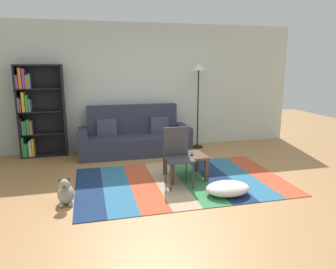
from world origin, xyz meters
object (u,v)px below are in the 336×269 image
Objects in this scene: pouf at (228,188)px; tv_remote at (192,154)px; couch at (135,138)px; standing_lamp at (198,78)px; coffee_table at (185,159)px; dog at (66,193)px; folding_chair at (177,152)px; bookshelf at (36,112)px.

tv_remote reaches higher than pouf.
standing_lamp is at bearing 5.89° from couch.
coffee_table is at bearing -115.01° from standing_lamp.
coffee_table is (0.58, -1.69, -0.01)m from couch.
standing_lamp is at bearing 88.52° from tv_remote.
couch reaches higher than dog.
couch reaches higher than coffee_table.
standing_lamp is 2.06× the size of folding_chair.
bookshelf reaches higher than couch.
couch is at bearing 109.11° from coffee_table.
tv_remote is (1.95, 0.52, 0.25)m from dog.
standing_lamp is at bearing -2.38° from bookshelf.
coffee_table reaches higher than dog.
bookshelf is 0.99× the size of standing_lamp.
bookshelf reaches higher than folding_chair.
couch is 5.69× the size of dog.
folding_chair is (-0.59, 0.58, 0.43)m from pouf.
tv_remote is at bearing 109.51° from pouf.
dog is (-1.85, -0.55, -0.17)m from coffee_table.
bookshelf is 12.26× the size of tv_remote.
folding_chair is (-1.06, -2.09, -1.01)m from standing_lamp.
pouf is at bearing -14.93° from folding_chair.
dog reaches higher than pouf.
bookshelf is at bearing 141.79° from coffee_table.
bookshelf is 3.23m from folding_chair.
coffee_table is 0.35× the size of standing_lamp.
bookshelf is at bearing 135.91° from pouf.
dog is at bearing -119.47° from couch.
standing_lamp reaches higher than couch.
folding_chair is at bearing -129.33° from coffee_table.
couch is 3.51× the size of coffee_table.
standing_lamp is (0.47, 2.66, 1.44)m from pouf.
folding_chair is at bearing -116.95° from standing_lamp.
coffee_table is at bearing 80.39° from folding_chair.
tv_remote is at bearing -68.26° from couch.
tv_remote is at bearing 65.50° from folding_chair.
coffee_table is at bearing -70.89° from couch.
standing_lamp reaches higher than dog.
bookshelf is at bearing 165.77° from folding_chair.
folding_chair is at bearing -123.62° from tv_remote.
standing_lamp reaches higher than coffee_table.
pouf is 4.28× the size of tv_remote.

